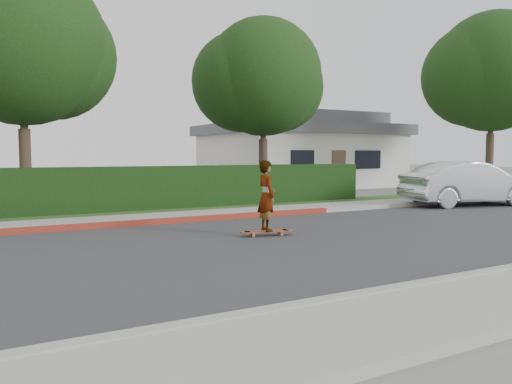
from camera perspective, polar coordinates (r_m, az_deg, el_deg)
ground at (r=12.65m, az=15.36°, el=-4.47°), size 120.00×120.00×0.00m
road at (r=12.65m, az=15.36°, el=-4.45°), size 60.00×8.00×0.01m
curb_far at (r=15.81m, az=4.93°, el=-2.31°), size 60.00×0.20×0.15m
curb_red_section at (r=13.68m, az=-12.76°, el=-3.43°), size 12.00×0.21×0.15m
sidewalk_far at (r=16.56m, az=3.19°, el=-2.05°), size 60.00×1.60×0.12m
planting_strip at (r=17.93m, az=0.47°, el=-1.58°), size 60.00×1.60×0.10m
hedge at (r=17.17m, az=-9.28°, el=0.44°), size 15.00×1.00×1.50m
tree_left at (r=17.97m, az=-25.33°, el=14.72°), size 5.99×5.21×8.00m
tree_center at (r=21.03m, az=0.54°, el=12.57°), size 5.66×4.84×7.44m
tree_right at (r=26.63m, az=25.05°, el=11.99°), size 6.32×5.60×8.56m
house at (r=30.04m, az=4.98°, el=4.72°), size 10.60×8.60×4.30m
skateboard at (r=11.62m, az=1.20°, el=-4.53°), size 1.31×0.51×0.12m
skateboarder at (r=11.52m, az=1.20°, el=-0.42°), size 0.45×0.63×1.63m
car_silver at (r=20.00m, az=23.15°, el=0.90°), size 5.23×2.76×1.64m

